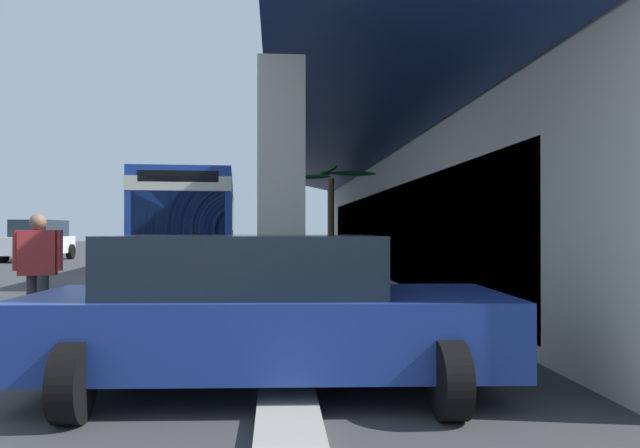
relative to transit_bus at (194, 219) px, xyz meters
The scene contains 8 objects.
ground 6.59m from the transit_bus, 82.42° to the left, with size 120.00×120.00×0.00m, color #38383A.
curb_strip 4.22m from the transit_bus, 47.69° to the left, with size 32.45×0.50×0.12m, color #9E998E.
plaza_building 12.82m from the transit_bus, 78.34° to the left, with size 27.35×16.97×7.02m.
transit_bus is the anchor object (origin of this frame).
parked_sedan_blue 15.13m from the transit_bus, ahead, with size 2.57×4.47×1.47m.
parked_suv_white 13.20m from the transit_bus, 138.70° to the right, with size 4.82×2.25×1.97m.
pedestrian 11.63m from the transit_bus, ahead, with size 0.31×0.70×1.75m.
potted_palm 7.41m from the transit_bus, 33.37° to the left, with size 1.78×2.15×3.02m.
Camera 1 is at (19.82, 4.45, 1.53)m, focal length 34.44 mm.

